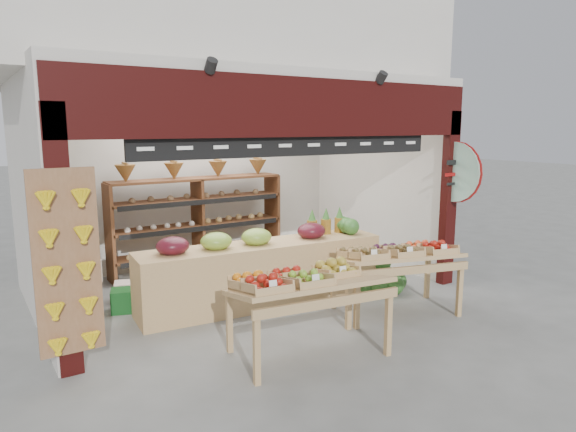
# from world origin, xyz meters

# --- Properties ---
(ground) EXTENTS (60.00, 60.00, 0.00)m
(ground) POSITION_xyz_m (0.00, 0.00, 0.00)
(ground) COLOR slate
(ground) RESTS_ON ground
(shop_structure) EXTENTS (6.36, 5.12, 5.40)m
(shop_structure) POSITION_xyz_m (0.00, 1.61, 3.92)
(shop_structure) COLOR beige
(shop_structure) RESTS_ON ground
(banana_board) EXTENTS (0.60, 0.15, 1.80)m
(banana_board) POSITION_xyz_m (-2.73, -1.17, 1.12)
(banana_board) COLOR #926542
(banana_board) RESTS_ON ground
(gift_sign) EXTENTS (0.04, 0.93, 0.92)m
(gift_sign) POSITION_xyz_m (2.75, -1.15, 1.75)
(gift_sign) COLOR #AAD5B9
(gift_sign) RESTS_ON ground
(back_shelving) EXTENTS (2.98, 0.49, 1.84)m
(back_shelving) POSITION_xyz_m (-0.17, 1.76, 1.11)
(back_shelving) COLOR brown
(back_shelving) RESTS_ON ground
(refrigerator) EXTENTS (0.72, 0.72, 1.62)m
(refrigerator) POSITION_xyz_m (-2.32, 1.88, 0.81)
(refrigerator) COLOR #AAADB1
(refrigerator) RESTS_ON ground
(cardboard_stack) EXTENTS (1.08, 0.77, 0.66)m
(cardboard_stack) POSITION_xyz_m (-2.02, 0.63, 0.24)
(cardboard_stack) COLOR silver
(cardboard_stack) RESTS_ON ground
(mid_counter) EXTENTS (3.48, 0.97, 1.08)m
(mid_counter) POSITION_xyz_m (-0.13, -0.33, 0.47)
(mid_counter) COLOR tan
(mid_counter) RESTS_ON ground
(display_table_left) EXTENTS (1.73, 1.12, 1.03)m
(display_table_left) POSITION_xyz_m (-0.62, -1.93, 0.80)
(display_table_left) COLOR tan
(display_table_left) RESTS_ON ground
(display_table_right) EXTENTS (1.74, 1.27, 1.00)m
(display_table_right) POSITION_xyz_m (1.17, -1.56, 0.78)
(display_table_right) COLOR tan
(display_table_right) RESTS_ON ground
(watermelon_pile) EXTENTS (0.81, 0.78, 0.59)m
(watermelon_pile) POSITION_xyz_m (1.63, -0.78, 0.22)
(watermelon_pile) COLOR #1D4717
(watermelon_pile) RESTS_ON ground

